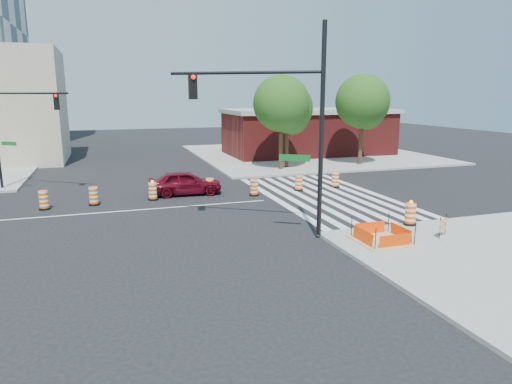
% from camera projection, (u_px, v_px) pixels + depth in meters
% --- Properties ---
extents(ground, '(120.00, 120.00, 0.00)m').
position_uv_depth(ground, '(140.00, 210.00, 24.30)').
color(ground, black).
rests_on(ground, ground).
extents(sidewalk_ne, '(22.00, 22.00, 0.15)m').
position_uv_depth(sidewalk_ne, '(307.00, 154.00, 46.51)').
color(sidewalk_ne, gray).
rests_on(sidewalk_ne, ground).
extents(crosswalk_east, '(6.75, 13.50, 0.01)m').
position_uv_depth(crosswalk_east, '(325.00, 196.00, 27.65)').
color(crosswalk_east, silver).
rests_on(crosswalk_east, ground).
extents(lane_centerline, '(14.00, 0.12, 0.01)m').
position_uv_depth(lane_centerline, '(140.00, 210.00, 24.30)').
color(lane_centerline, silver).
rests_on(lane_centerline, ground).
extents(excavation_pit, '(2.20, 2.20, 0.90)m').
position_uv_depth(excavation_pit, '(382.00, 239.00, 18.65)').
color(excavation_pit, tan).
rests_on(excavation_pit, ground).
extents(brick_storefront, '(16.50, 8.50, 4.60)m').
position_uv_depth(brick_storefront, '(308.00, 132.00, 46.04)').
color(brick_storefront, maroon).
rests_on(brick_storefront, ground).
extents(red_coupe, '(4.49, 1.96, 1.51)m').
position_uv_depth(red_coupe, '(185.00, 183.00, 27.85)').
color(red_coupe, '#570715').
rests_on(red_coupe, ground).
extents(signal_pole_se, '(5.67, 3.63, 8.72)m').
position_uv_depth(signal_pole_se, '(278.00, 112.00, 18.87)').
color(signal_pole_se, black).
rests_on(signal_pole_se, ground).
extents(signal_pole_nw, '(4.75, 3.54, 7.67)m').
position_uv_depth(signal_pole_nw, '(14.00, 116.00, 27.90)').
color(signal_pole_nw, black).
rests_on(signal_pole_nw, ground).
extents(pit_drum, '(0.59, 0.59, 1.17)m').
position_uv_depth(pit_drum, '(410.00, 215.00, 20.87)').
color(pit_drum, black).
rests_on(pit_drum, ground).
extents(barricade, '(0.69, 0.43, 0.91)m').
position_uv_depth(barricade, '(443.00, 225.00, 19.15)').
color(barricade, '#FF5705').
rests_on(barricade, ground).
extents(tree_north_c, '(4.45, 4.45, 7.57)m').
position_uv_depth(tree_north_c, '(282.00, 107.00, 35.78)').
color(tree_north_c, '#382314').
rests_on(tree_north_c, ground).
extents(tree_north_d, '(4.14, 4.14, 7.03)m').
position_uv_depth(tree_north_d, '(288.00, 111.00, 36.81)').
color(tree_north_d, '#382314').
rests_on(tree_north_d, ground).
extents(tree_north_e, '(4.54, 4.54, 7.72)m').
position_uv_depth(tree_north_e, '(363.00, 105.00, 38.35)').
color(tree_north_e, '#382314').
rests_on(tree_north_e, ground).
extents(median_drum_2, '(0.60, 0.60, 1.02)m').
position_uv_depth(median_drum_2, '(44.00, 201.00, 24.28)').
color(median_drum_2, black).
rests_on(median_drum_2, ground).
extents(median_drum_3, '(0.60, 0.60, 1.02)m').
position_uv_depth(median_drum_3, '(94.00, 197.00, 25.27)').
color(median_drum_3, black).
rests_on(median_drum_3, ground).
extents(median_drum_4, '(0.60, 0.60, 1.18)m').
position_uv_depth(median_drum_4, '(153.00, 192.00, 26.47)').
color(median_drum_4, black).
rests_on(median_drum_4, ground).
extents(median_drum_5, '(0.60, 0.60, 1.02)m').
position_uv_depth(median_drum_5, '(210.00, 187.00, 27.89)').
color(median_drum_5, black).
rests_on(median_drum_5, ground).
extents(median_drum_6, '(0.60, 0.60, 1.02)m').
position_uv_depth(median_drum_6, '(254.00, 188.00, 27.64)').
color(median_drum_6, black).
rests_on(median_drum_6, ground).
extents(median_drum_7, '(0.60, 0.60, 1.02)m').
position_uv_depth(median_drum_7, '(299.00, 183.00, 29.08)').
color(median_drum_7, black).
rests_on(median_drum_7, ground).
extents(median_drum_8, '(0.60, 0.60, 1.02)m').
position_uv_depth(median_drum_8, '(335.00, 180.00, 30.11)').
color(median_drum_8, black).
rests_on(median_drum_8, ground).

